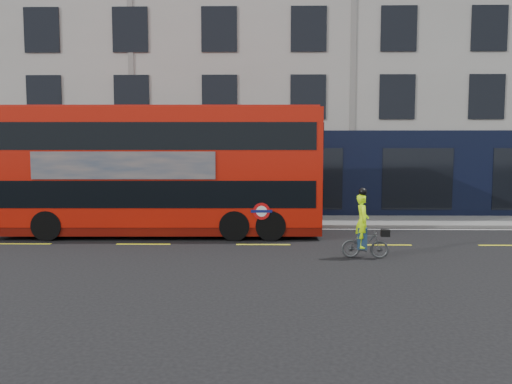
{
  "coord_description": "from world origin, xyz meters",
  "views": [
    {
      "loc": [
        -3.96,
        -14.83,
        3.19
      ],
      "look_at": [
        -4.24,
        1.48,
        1.76
      ],
      "focal_mm": 35.0,
      "sensor_mm": 36.0,
      "label": 1
    }
  ],
  "objects": [
    {
      "name": "building_terrace",
      "position": [
        0.0,
        12.94,
        7.49
      ],
      "size": [
        50.0,
        10.07,
        15.0
      ],
      "color": "#AFADA5",
      "rests_on": "ground"
    },
    {
      "name": "lane_dashes",
      "position": [
        0.0,
        1.5,
        0.0
      ],
      "size": [
        58.0,
        0.12,
        0.01
      ],
      "primitive_type": null,
      "color": "yellow",
      "rests_on": "ground"
    },
    {
      "name": "road_edge_line",
      "position": [
        0.0,
        4.7,
        0.0
      ],
      "size": [
        58.0,
        0.1,
        0.01
      ],
      "primitive_type": "cube",
      "color": "silver",
      "rests_on": "ground"
    },
    {
      "name": "bus",
      "position": [
        -7.7,
        3.36,
        2.39
      ],
      "size": [
        11.61,
        2.83,
        4.66
      ],
      "rotation": [
        0.0,
        0.0,
        0.02
      ],
      "color": "#BA1407",
      "rests_on": "ground"
    },
    {
      "name": "cyclist",
      "position": [
        -1.07,
        -0.46,
        0.72
      ],
      "size": [
        1.39,
        0.6,
        2.05
      ],
      "rotation": [
        0.0,
        0.0,
        -0.11
      ],
      "color": "#3F4243",
      "rests_on": "ground"
    },
    {
      "name": "kerb",
      "position": [
        0.0,
        5.0,
        0.07
      ],
      "size": [
        60.0,
        0.12,
        0.13
      ],
      "primitive_type": "cube",
      "color": "slate",
      "rests_on": "ground"
    },
    {
      "name": "ground",
      "position": [
        0.0,
        0.0,
        0.0
      ],
      "size": [
        120.0,
        120.0,
        0.0
      ],
      "primitive_type": "plane",
      "color": "black",
      "rests_on": "ground"
    },
    {
      "name": "pavement",
      "position": [
        0.0,
        6.5,
        0.06
      ],
      "size": [
        60.0,
        3.0,
        0.12
      ],
      "primitive_type": "cube",
      "color": "slate",
      "rests_on": "ground"
    }
  ]
}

